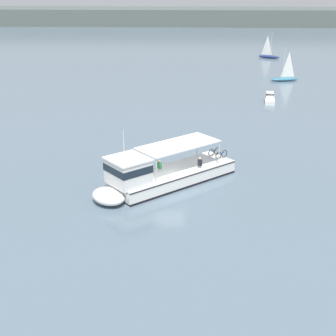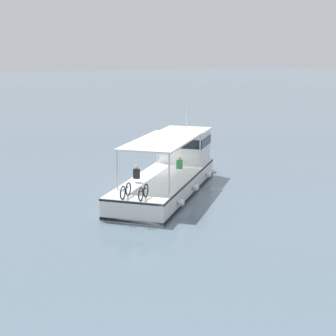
# 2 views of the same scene
# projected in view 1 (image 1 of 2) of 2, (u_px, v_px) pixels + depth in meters

# --- Properties ---
(ground_plane) EXTENTS (400.00, 400.00, 0.00)m
(ground_plane) POSITION_uv_depth(u_px,v_px,m) (169.00, 189.00, 37.08)
(ground_plane) COLOR slate
(distant_shoreline) EXTENTS (400.00, 28.00, 5.94)m
(distant_shoreline) POSITION_uv_depth(u_px,v_px,m) (187.00, 16.00, 181.46)
(distant_shoreline) COLOR #515B56
(distant_shoreline) RESTS_ON ground
(ferry_main) EXTENTS (11.62, 10.67, 5.32)m
(ferry_main) POSITION_uv_depth(u_px,v_px,m) (158.00, 175.00, 37.09)
(ferry_main) COLOR white
(ferry_main) RESTS_ON ground
(sailboat_off_bow) EXTENTS (4.99, 2.46, 5.40)m
(sailboat_off_bow) POSITION_uv_depth(u_px,v_px,m) (285.00, 78.00, 77.59)
(sailboat_off_bow) COLOR teal
(sailboat_off_bow) RESTS_ON ground
(motorboat_off_stern) EXTENTS (1.75, 3.74, 1.26)m
(motorboat_off_stern) POSITION_uv_depth(u_px,v_px,m) (270.00, 98.00, 63.90)
(motorboat_off_stern) COLOR white
(motorboat_off_stern) RESTS_ON ground
(sailboat_outer_anchorage) EXTENTS (4.88, 3.56, 5.40)m
(sailboat_outer_anchorage) POSITION_uv_depth(u_px,v_px,m) (269.00, 55.00, 101.02)
(sailboat_outer_anchorage) COLOR navy
(sailboat_outer_anchorage) RESTS_ON ground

